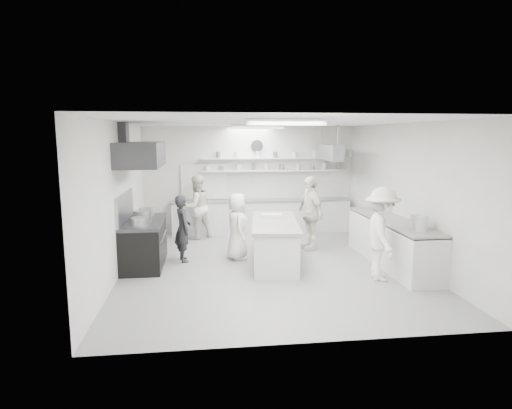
{
  "coord_description": "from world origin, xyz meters",
  "views": [
    {
      "loc": [
        -1.35,
        -8.74,
        2.72
      ],
      "look_at": [
        -0.18,
        0.6,
        1.22
      ],
      "focal_mm": 30.24,
      "sensor_mm": 36.0,
      "label": 1
    }
  ],
  "objects": [
    {
      "name": "cook_island_left",
      "position": [
        -0.61,
        0.6,
        0.74
      ],
      "size": [
        0.54,
        0.77,
        1.48
      ],
      "primitive_type": "imported",
      "rotation": [
        0.0,
        0.0,
        1.67
      ],
      "color": "white",
      "rests_on": "floor"
    },
    {
      "name": "cook_island_right",
      "position": [
        1.21,
        1.24,
        0.89
      ],
      "size": [
        0.69,
        1.12,
        1.78
      ],
      "primitive_type": "imported",
      "rotation": [
        0.0,
        0.0,
        -1.3
      ],
      "color": "white",
      "rests_on": "floor"
    },
    {
      "name": "prep_island",
      "position": [
        0.18,
        0.22,
        0.43
      ],
      "size": [
        1.17,
        2.45,
        0.87
      ],
      "primitive_type": "cube",
      "rotation": [
        0.0,
        0.0,
        -0.13
      ],
      "color": "silver",
      "rests_on": "floor"
    },
    {
      "name": "wall_clock",
      "position": [
        0.2,
        3.46,
        2.45
      ],
      "size": [
        0.32,
        0.05,
        0.32
      ],
      "primitive_type": "cylinder",
      "rotation": [
        1.57,
        0.0,
        0.0
      ],
      "color": "white",
      "rests_on": "wall_back"
    },
    {
      "name": "shelf_upper",
      "position": [
        0.7,
        3.37,
        2.1
      ],
      "size": [
        4.2,
        0.26,
        0.04
      ],
      "primitive_type": "cube",
      "color": "silver",
      "rests_on": "wall_back"
    },
    {
      "name": "cook_right",
      "position": [
        2.01,
        -1.13,
        0.89
      ],
      "size": [
        0.85,
        1.25,
        1.78
      ],
      "primitive_type": "imported",
      "rotation": [
        0.0,
        0.0,
        1.4
      ],
      "color": "white",
      "rests_on": "floor"
    },
    {
      "name": "stove_pot",
      "position": [
        -2.6,
        0.33,
        1.05
      ],
      "size": [
        0.37,
        0.37,
        0.28
      ],
      "primitive_type": "cylinder",
      "color": "#95979F",
      "rests_on": "stove"
    },
    {
      "name": "wall_left",
      "position": [
        -3.0,
        0.0,
        1.5
      ],
      "size": [
        0.04,
        7.0,
        3.0
      ],
      "primitive_type": "cube",
      "color": "silver",
      "rests_on": "floor"
    },
    {
      "name": "ceiling",
      "position": [
        0.0,
        0.0,
        3.01
      ],
      "size": [
        6.0,
        7.0,
        0.02
      ],
      "primitive_type": "cube",
      "color": "silver",
      "rests_on": "wall_back"
    },
    {
      "name": "shelf_lower",
      "position": [
        0.7,
        3.37,
        1.75
      ],
      "size": [
        4.2,
        0.26,
        0.04
      ],
      "primitive_type": "cube",
      "color": "silver",
      "rests_on": "wall_back"
    },
    {
      "name": "right_counter",
      "position": [
        2.65,
        -0.2,
        0.47
      ],
      "size": [
        0.74,
        3.3,
        0.94
      ],
      "primitive_type": "cube",
      "color": "silver",
      "rests_on": "floor"
    },
    {
      "name": "bowl_right",
      "position": [
        2.66,
        0.61,
        0.97
      ],
      "size": [
        0.24,
        0.24,
        0.05
      ],
      "primitive_type": "imported",
      "rotation": [
        0.0,
        0.0,
        -0.11
      ],
      "color": "silver",
      "rests_on": "right_counter"
    },
    {
      "name": "exhaust_hood",
      "position": [
        -2.6,
        0.4,
        2.35
      ],
      "size": [
        0.85,
        2.0,
        0.5
      ],
      "primitive_type": "cube",
      "color": "#37373B",
      "rests_on": "wall_left"
    },
    {
      "name": "cook_stove",
      "position": [
        -1.79,
        0.58,
        0.73
      ],
      "size": [
        0.47,
        0.6,
        1.46
      ],
      "primitive_type": "imported",
      "rotation": [
        0.0,
        0.0,
        1.82
      ],
      "color": "#26272A",
      "rests_on": "floor"
    },
    {
      "name": "wall_front",
      "position": [
        0.0,
        -3.5,
        1.5
      ],
      "size": [
        6.0,
        0.04,
        3.0
      ],
      "primitive_type": "cube",
      "color": "silver",
      "rests_on": "floor"
    },
    {
      "name": "bowl_island_b",
      "position": [
        0.08,
        0.75,
        0.9
      ],
      "size": [
        0.25,
        0.25,
        0.07
      ],
      "primitive_type": "imported",
      "rotation": [
        0.0,
        0.0,
        0.18
      ],
      "color": "silver",
      "rests_on": "prep_island"
    },
    {
      "name": "light_fixture_front",
      "position": [
        0.0,
        -1.8,
        2.94
      ],
      "size": [
        1.3,
        0.25,
        0.1
      ],
      "primitive_type": "cube",
      "color": "silver",
      "rests_on": "ceiling"
    },
    {
      "name": "back_counter",
      "position": [
        0.3,
        3.2,
        0.46
      ],
      "size": [
        5.0,
        0.6,
        0.92
      ],
      "primitive_type": "cube",
      "color": "silver",
      "rests_on": "floor"
    },
    {
      "name": "pot_rack",
      "position": [
        2.0,
        2.4,
        2.3
      ],
      "size": [
        0.3,
        1.6,
        0.4
      ],
      "primitive_type": "cube",
      "color": "#95979F",
      "rests_on": "ceiling"
    },
    {
      "name": "wall_right",
      "position": [
        3.0,
        0.0,
        1.5
      ],
      "size": [
        0.04,
        7.0,
        3.0
      ],
      "primitive_type": "cube",
      "color": "silver",
      "rests_on": "floor"
    },
    {
      "name": "wall_back",
      "position": [
        0.0,
        3.5,
        1.5
      ],
      "size": [
        6.0,
        0.04,
        3.0
      ],
      "primitive_type": "cube",
      "color": "silver",
      "rests_on": "floor"
    },
    {
      "name": "stove",
      "position": [
        -2.6,
        0.4,
        0.45
      ],
      "size": [
        0.8,
        1.8,
        0.9
      ],
      "primitive_type": "cube",
      "color": "black",
      "rests_on": "floor"
    },
    {
      "name": "light_fixture_rear",
      "position": [
        0.0,
        1.8,
        2.94
      ],
      "size": [
        1.3,
        0.25,
        0.1
      ],
      "primitive_type": "cube",
      "color": "silver",
      "rests_on": "ceiling"
    },
    {
      "name": "floor",
      "position": [
        0.0,
        0.0,
        -0.01
      ],
      "size": [
        6.0,
        7.0,
        0.02
      ],
      "primitive_type": "cube",
      "color": "#9D9D9D",
      "rests_on": "ground"
    },
    {
      "name": "bowl_island_a",
      "position": [
        0.26,
        0.75,
        0.9
      ],
      "size": [
        0.28,
        0.28,
        0.06
      ],
      "primitive_type": "imported",
      "rotation": [
        0.0,
        0.0,
        0.07
      ],
      "color": "#95979F",
      "rests_on": "prep_island"
    },
    {
      "name": "pass_through_window",
      "position": [
        -1.3,
        3.48,
        1.45
      ],
      "size": [
        1.3,
        0.04,
        1.0
      ],
      "primitive_type": "cube",
      "color": "black",
      "rests_on": "wall_back"
    },
    {
      "name": "cook_back",
      "position": [
        -1.52,
        2.7,
        0.86
      ],
      "size": [
        1.05,
        0.98,
        1.72
      ],
      "primitive_type": "imported",
      "rotation": [
        0.0,
        0.0,
        -2.62
      ],
      "color": "white",
      "rests_on": "floor"
    }
  ]
}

